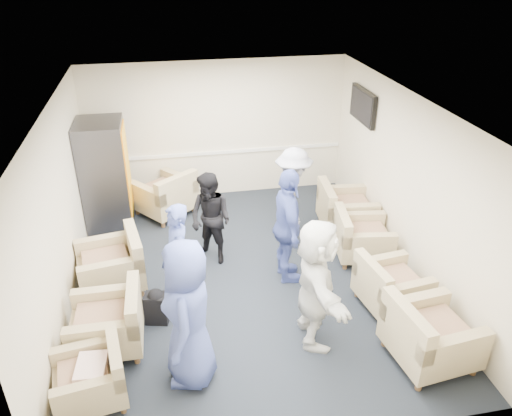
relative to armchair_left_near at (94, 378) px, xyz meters
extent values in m
plane|color=black|center=(2.03, 1.97, -0.30)|extent=(6.00, 6.00, 0.00)
plane|color=silver|center=(2.03, 1.97, 2.40)|extent=(6.00, 6.00, 0.00)
cube|color=beige|center=(2.03, 4.97, 1.05)|extent=(5.00, 0.02, 2.70)
cube|color=beige|center=(2.03, -1.03, 1.05)|extent=(5.00, 0.02, 2.70)
cube|color=beige|center=(-0.47, 1.97, 1.05)|extent=(0.02, 6.00, 2.70)
cube|color=beige|center=(4.53, 1.97, 1.05)|extent=(0.02, 6.00, 2.70)
cube|color=white|center=(2.03, 4.95, 0.60)|extent=(4.98, 0.04, 0.06)
cube|color=black|center=(4.47, 3.77, 1.75)|extent=(0.07, 1.00, 0.58)
cube|color=black|center=(4.43, 3.77, 1.75)|extent=(0.01, 0.92, 0.50)
cube|color=#46454C|center=(4.51, 3.77, 1.60)|extent=(0.04, 0.10, 0.25)
cube|color=tan|center=(-0.05, -0.01, -0.07)|extent=(0.86, 0.86, 0.25)
cube|color=#946C51|center=(-0.05, -0.01, 0.10)|extent=(0.59, 0.56, 0.09)
cube|color=tan|center=(0.26, 0.04, 0.23)|extent=(0.24, 0.76, 0.35)
cube|color=tan|center=(0.08, 0.82, -0.03)|extent=(0.88, 0.88, 0.29)
cube|color=#946C51|center=(0.08, 0.82, 0.16)|extent=(0.61, 0.57, 0.10)
cube|color=tan|center=(0.45, 0.82, 0.32)|extent=(0.15, 0.88, 0.41)
cube|color=tan|center=(0.05, 2.11, -0.02)|extent=(1.05, 1.05, 0.30)
cube|color=#946C51|center=(0.05, 2.11, 0.18)|extent=(0.72, 0.69, 0.11)
cube|color=tan|center=(0.43, 2.17, 0.34)|extent=(0.30, 0.92, 0.43)
cube|color=tan|center=(3.96, -0.16, -0.02)|extent=(1.03, 1.03, 0.31)
cube|color=#946C51|center=(3.96, -0.16, 0.19)|extent=(0.71, 0.67, 0.11)
cube|color=tan|center=(3.57, -0.21, 0.36)|extent=(0.26, 0.94, 0.44)
cube|color=tan|center=(3.94, 0.90, -0.05)|extent=(0.94, 0.94, 0.27)
cube|color=#946C51|center=(3.94, 0.90, 0.14)|extent=(0.64, 0.61, 0.10)
cube|color=tan|center=(3.60, 0.85, 0.29)|extent=(0.25, 0.84, 0.39)
cube|color=tan|center=(4.02, 2.18, -0.04)|extent=(0.96, 0.96, 0.28)
cube|color=#946C51|center=(4.02, 2.18, 0.15)|extent=(0.66, 0.63, 0.10)
cube|color=tan|center=(3.67, 2.23, 0.30)|extent=(0.26, 0.86, 0.40)
cube|color=tan|center=(4.07, 3.10, -0.02)|extent=(0.99, 0.99, 0.30)
cube|color=#946C51|center=(4.07, 3.10, 0.18)|extent=(0.68, 0.64, 0.11)
cube|color=tan|center=(3.70, 3.13, 0.34)|extent=(0.23, 0.92, 0.43)
cube|color=tan|center=(0.91, 4.30, -0.02)|extent=(1.30, 1.30, 0.31)
cube|color=#946C51|center=(0.91, 4.30, 0.19)|extent=(0.87, 0.88, 0.11)
cube|color=tan|center=(1.15, 4.00, 0.36)|extent=(0.83, 0.69, 0.44)
cube|color=#46454C|center=(-0.07, 4.05, 0.68)|extent=(0.77, 0.92, 1.95)
cube|color=#FF6105|center=(0.33, 4.05, 0.77)|extent=(0.02, 0.79, 1.56)
cube|color=black|center=(0.33, 4.05, -0.04)|extent=(0.02, 0.46, 0.12)
cube|color=black|center=(0.70, 1.19, -0.08)|extent=(0.35, 0.28, 0.44)
sphere|color=black|center=(0.70, 1.19, 0.11)|extent=(0.22, 0.22, 0.22)
cube|color=white|center=(0.00, -0.01, 0.16)|extent=(0.35, 0.44, 0.12)
imported|color=#4454A4|center=(1.09, 0.14, 0.62)|extent=(0.74, 0.99, 1.84)
imported|color=#4454A4|center=(1.03, 1.44, 0.51)|extent=(0.47, 0.64, 1.61)
imported|color=black|center=(1.60, 2.54, 0.46)|extent=(0.93, 0.92, 1.51)
imported|color=silver|center=(3.03, 2.93, 0.54)|extent=(0.81, 1.18, 1.67)
imported|color=#4454A4|center=(2.66, 1.84, 0.60)|extent=(0.47, 1.07, 1.80)
imported|color=white|center=(2.68, 0.49, 0.57)|extent=(0.68, 1.65, 1.73)
camera|label=1|loc=(1.00, -4.26, 4.26)|focal=35.00mm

